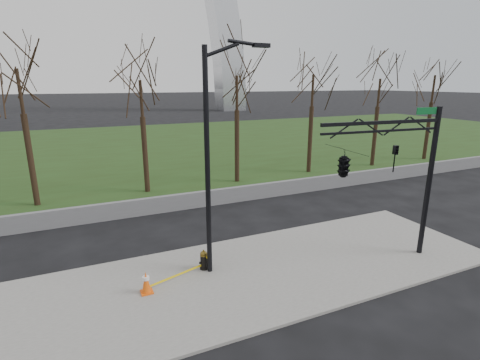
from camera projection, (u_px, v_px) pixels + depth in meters
name	position (u px, v px, depth m)	size (l,w,h in m)	color
ground	(266.00, 272.00, 13.48)	(500.00, 500.00, 0.00)	black
sidewalk	(266.00, 271.00, 13.46)	(18.00, 6.00, 0.10)	slate
grass_strip	(138.00, 146.00, 39.87)	(120.00, 40.00, 0.06)	#233714
guardrail	(200.00, 199.00, 20.40)	(60.00, 0.30, 0.90)	#59595B
tree_row	(193.00, 127.00, 23.36)	(47.91, 4.00, 8.07)	black
fire_hydrant	(204.00, 260.00, 13.42)	(0.48, 0.31, 0.77)	black
traffic_cone	(146.00, 282.00, 11.87)	(0.40, 0.40, 0.77)	#EE550C
street_light	(213.00, 148.00, 12.24)	(2.39, 0.22, 8.21)	black
traffic_signal_mast	(362.00, 162.00, 12.70)	(5.09, 2.52, 6.00)	black
caution_tape	(180.00, 273.00, 12.75)	(2.40, 0.74, 0.40)	yellow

